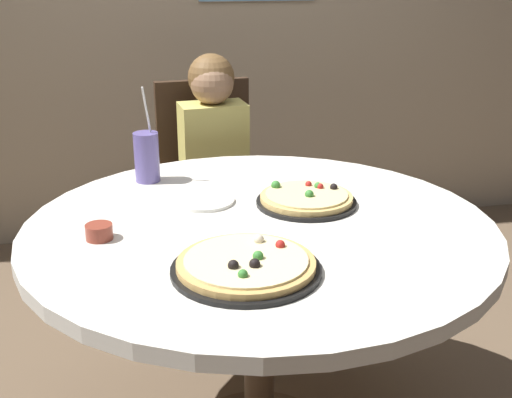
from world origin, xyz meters
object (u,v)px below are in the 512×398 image
(soda_cup, at_px, (147,157))
(sauce_bowl, at_px, (99,232))
(plate_small, at_px, (204,201))
(diner_child, at_px, (219,206))
(pizza_veggie, at_px, (246,265))
(pizza_cheese, at_px, (306,199))
(chair_wooden, at_px, (209,181))
(dining_table, at_px, (260,252))

(soda_cup, relative_size, sauce_bowl, 4.39)
(sauce_bowl, xyz_separation_m, plate_small, (0.30, 0.21, -0.02))
(diner_child, xyz_separation_m, pizza_veggie, (-0.10, -1.12, 0.28))
(pizza_veggie, xyz_separation_m, pizza_cheese, (0.25, 0.40, 0.00))
(pizza_cheese, distance_m, sauce_bowl, 0.60)
(pizza_veggie, bearing_deg, pizza_cheese, 57.38)
(chair_wooden, relative_size, sauce_bowl, 13.57)
(chair_wooden, distance_m, diner_child, 0.19)
(chair_wooden, height_order, pizza_veggie, chair_wooden)
(diner_child, distance_m, pizza_cheese, 0.79)
(chair_wooden, height_order, plate_small, chair_wooden)
(dining_table, height_order, plate_small, plate_small)
(diner_child, height_order, sauce_bowl, diner_child)
(diner_child, bearing_deg, dining_table, -90.46)
(diner_child, xyz_separation_m, soda_cup, (-0.29, -0.42, 0.35))
(diner_child, xyz_separation_m, plate_small, (-0.14, -0.65, 0.27))
(chair_wooden, relative_size, pizza_veggie, 2.72)
(soda_cup, bearing_deg, plate_small, -56.92)
(chair_wooden, xyz_separation_m, pizza_cheese, (0.17, -0.91, 0.24))
(sauce_bowl, distance_m, plate_small, 0.37)
(soda_cup, height_order, plate_small, soda_cup)
(dining_table, xyz_separation_m, plate_small, (-0.13, 0.19, 0.10))
(chair_wooden, height_order, sauce_bowl, chair_wooden)
(pizza_veggie, height_order, plate_small, pizza_veggie)
(chair_wooden, bearing_deg, dining_table, -89.54)
(sauce_bowl, bearing_deg, diner_child, 63.37)
(dining_table, height_order, sauce_bowl, sauce_bowl)
(chair_wooden, xyz_separation_m, sauce_bowl, (-0.42, -1.05, 0.24))
(dining_table, relative_size, sauce_bowl, 18.37)
(diner_child, height_order, soda_cup, diner_child)
(dining_table, relative_size, pizza_cheese, 4.37)
(chair_wooden, relative_size, diner_child, 0.88)
(chair_wooden, height_order, pizza_cheese, chair_wooden)
(soda_cup, xyz_separation_m, plate_small, (0.15, -0.23, -0.08))
(pizza_veggie, bearing_deg, sauce_bowl, 142.19)
(soda_cup, bearing_deg, chair_wooden, 65.47)
(dining_table, relative_size, chair_wooden, 1.35)
(pizza_cheese, bearing_deg, plate_small, 165.65)
(diner_child, xyz_separation_m, sauce_bowl, (-0.43, -0.86, 0.29))
(chair_wooden, xyz_separation_m, soda_cup, (-0.27, -0.60, 0.30))
(dining_table, distance_m, diner_child, 0.85)
(pizza_veggie, height_order, sauce_bowl, pizza_veggie)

